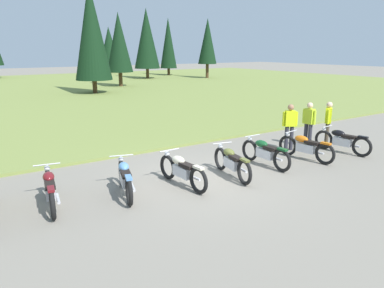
{
  "coord_description": "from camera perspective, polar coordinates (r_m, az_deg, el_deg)",
  "views": [
    {
      "loc": [
        -5.84,
        -8.08,
        3.58
      ],
      "look_at": [
        0.0,
        0.6,
        0.9
      ],
      "focal_mm": 34.93,
      "sensor_mm": 36.0,
      "label": 1
    }
  ],
  "objects": [
    {
      "name": "motorcycle_orange",
      "position": [
        12.86,
        16.93,
        -0.42
      ],
      "size": [
        0.63,
        2.1,
        0.88
      ],
      "color": "black",
      "rests_on": "ground"
    },
    {
      "name": "motorcycle_british_green",
      "position": [
        11.87,
        11.08,
        -1.25
      ],
      "size": [
        0.62,
        2.1,
        0.88
      ],
      "color": "black",
      "rests_on": "ground"
    },
    {
      "name": "forest_treeline",
      "position": [
        42.52,
        -22.92,
        14.53
      ],
      "size": [
        44.77,
        26.67,
        8.91
      ],
      "color": "#47331E",
      "rests_on": "ground"
    },
    {
      "name": "rider_checking_bike",
      "position": [
        14.5,
        17.4,
        3.25
      ],
      "size": [
        0.25,
        0.55,
        1.67
      ],
      "color": "#2D2D38",
      "rests_on": "ground"
    },
    {
      "name": "motorcycle_olive",
      "position": [
        10.73,
        6.08,
        -2.75
      ],
      "size": [
        0.67,
        2.08,
        0.88
      ],
      "color": "black",
      "rests_on": "ground"
    },
    {
      "name": "ground_plane",
      "position": [
        10.59,
        1.82,
        -5.39
      ],
      "size": [
        140.0,
        140.0,
        0.0
      ],
      "primitive_type": "plane",
      "color": "gray"
    },
    {
      "name": "motorcycle_sky_blue",
      "position": [
        9.53,
        -10.19,
        -5.13
      ],
      "size": [
        0.82,
        2.04,
        0.88
      ],
      "color": "black",
      "rests_on": "ground"
    },
    {
      "name": "motorcycle_cream",
      "position": [
        9.97,
        -1.54,
        -4.01
      ],
      "size": [
        0.62,
        2.1,
        0.88
      ],
      "color": "black",
      "rests_on": "ground"
    },
    {
      "name": "rider_with_back_turned",
      "position": [
        13.84,
        14.7,
        2.93
      ],
      "size": [
        0.48,
        0.38,
        1.67
      ],
      "color": "#2D2D38",
      "rests_on": "ground"
    },
    {
      "name": "rider_near_row_end",
      "position": [
        14.89,
        20.05,
        3.31
      ],
      "size": [
        0.47,
        0.38,
        1.67
      ],
      "color": "#4C4233",
      "rests_on": "ground"
    },
    {
      "name": "motorcycle_black",
      "position": [
        14.16,
        21.92,
        0.48
      ],
      "size": [
        0.65,
        2.09,
        0.88
      ],
      "color": "black",
      "rests_on": "ground"
    },
    {
      "name": "motorcycle_maroon",
      "position": [
        9.27,
        -20.86,
        -6.44
      ],
      "size": [
        0.65,
        2.08,
        0.88
      ],
      "color": "black",
      "rests_on": "ground"
    },
    {
      "name": "grass_moorland",
      "position": [
        34.12,
        -24.09,
        7.19
      ],
      "size": [
        80.0,
        44.0,
        0.1
      ],
      "primitive_type": "cube",
      "color": "olive",
      "rests_on": "ground"
    }
  ]
}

